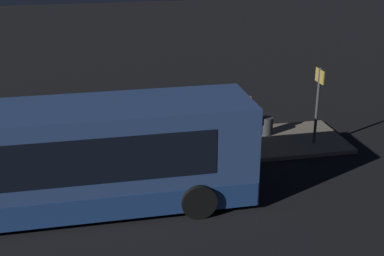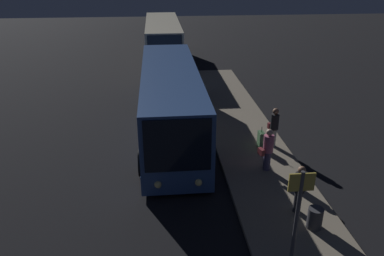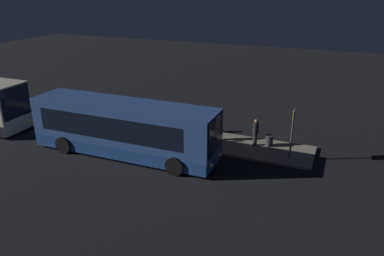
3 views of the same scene
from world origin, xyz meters
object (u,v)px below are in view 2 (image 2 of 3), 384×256
bus_lead (170,102)px  bus_second (163,43)px  trash_bin (315,218)px  passenger_waiting (274,126)px  suitcase (261,140)px  sign_post (298,210)px  passenger_boarding (268,148)px  passenger_with_bags (299,188)px

bus_lead → bus_second: 12.95m
bus_second → trash_bin: (20.33, 3.85, -1.11)m
passenger_waiting → bus_second: bearing=93.8°
bus_second → suitcase: (15.23, 3.61, -1.07)m
passenger_waiting → sign_post: size_ratio=0.61×
bus_second → trash_bin: size_ratio=16.24×
passenger_boarding → bus_second: bearing=-5.9°
passenger_waiting → trash_bin: (5.31, -0.34, -0.59)m
passenger_with_bags → passenger_boarding: bearing=-124.3°
bus_lead → trash_bin: size_ratio=16.56×
passenger_waiting → trash_bin: bearing=-105.5°
bus_second → suitcase: bus_second is taller
bus_lead → passenger_boarding: 5.24m
passenger_waiting → sign_post: sign_post is taller
passenger_boarding → passenger_waiting: size_ratio=0.98×
bus_second → passenger_with_bags: bearing=10.4°
trash_bin → bus_second: bearing=-169.3°
bus_second → passenger_boarding: 17.28m
passenger_boarding → suitcase: passenger_boarding is taller
passenger_boarding → trash_bin: bearing=171.0°
passenger_waiting → passenger_boarding: bearing=-124.9°
passenger_boarding → passenger_with_bags: 2.61m
bus_lead → suitcase: (2.27, 3.61, -0.97)m
passenger_boarding → bus_lead: bearing=23.0°
passenger_waiting → trash_bin: passenger_waiting is taller
passenger_waiting → passenger_with_bags: 4.57m
bus_second → trash_bin: bearing=10.7°
suitcase → passenger_boarding: bearing=-8.2°
bus_second → passenger_waiting: 15.60m
bus_lead → sign_post: 9.14m
bus_lead → passenger_boarding: bearing=40.1°
passenger_with_bags → suitcase: size_ratio=1.63×
bus_second → passenger_boarding: bus_second is taller
bus_lead → passenger_waiting: (2.06, 4.19, -0.42)m
passenger_boarding → passenger_waiting: bearing=-40.2°
passenger_boarding → suitcase: bearing=-25.4°
suitcase → bus_second: bearing=-166.6°
bus_lead → passenger_with_bags: (6.59, 3.60, -0.46)m
passenger_with_bags → suitcase: (-4.32, 0.01, -0.50)m
bus_lead → passenger_with_bags: bearing=28.7°
passenger_with_bags → suitcase: bearing=-129.7°
passenger_with_bags → bus_second: bearing=-119.1°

